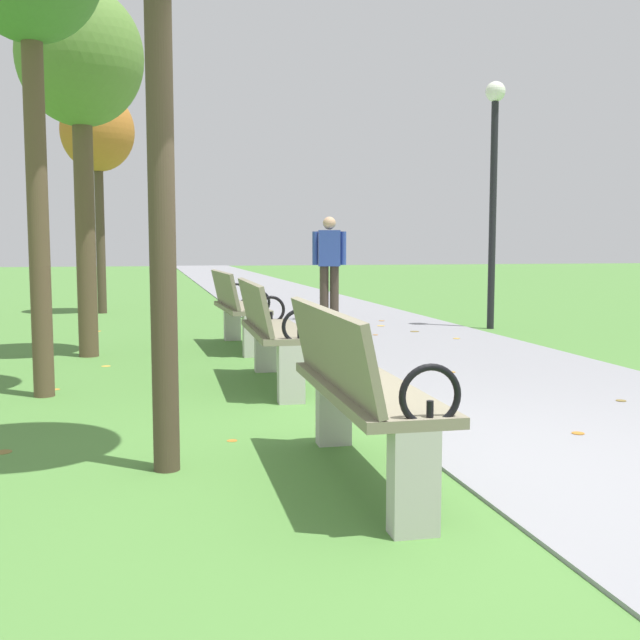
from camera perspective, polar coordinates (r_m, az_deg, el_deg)
The scene contains 10 objects.
ground_plane at distance 4.20m, azimuth 9.25°, elevation -11.13°, with size 80.00×80.00×0.00m, color #4C7F38.
paved_walkway at distance 21.97m, azimuth -4.92°, elevation 2.51°, with size 3.00×44.00×0.02m, color gray.
park_bench_1 at distance 3.88m, azimuth 2.74°, elevation -5.11°, with size 0.50×1.61×0.90m.
park_bench_2 at distance 6.51m, azimuth -3.71°, elevation -0.73°, with size 0.50×1.61×0.90m.
park_bench_3 at distance 8.94m, azimuth -6.22°, elevation 0.98°, with size 0.53×1.62×0.90m.
tree_3 at distance 8.77m, azimuth -17.45°, elevation 17.74°, with size 1.31×1.31×3.88m.
tree_4 at distance 14.09m, azimuth -16.27°, elevation 13.18°, with size 1.26×1.26×3.85m.
pedestrian_walking at distance 11.97m, azimuth 0.70°, elevation 4.31°, with size 0.52×0.28×1.62m.
lamp_post at distance 11.26m, azimuth 12.84°, elevation 11.12°, with size 0.28×0.28×3.48m.
scattered_leaves at distance 8.34m, azimuth 0.44°, elevation -2.56°, with size 5.31×9.33×0.02m.
Camera 1 is at (-1.53, -3.72, 1.21)m, focal length 42.87 mm.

